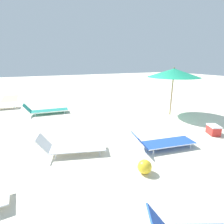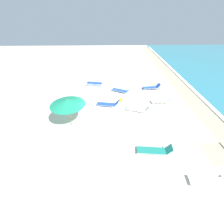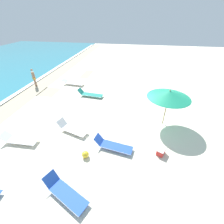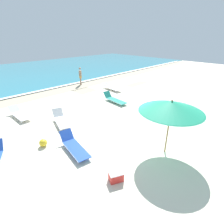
# 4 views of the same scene
# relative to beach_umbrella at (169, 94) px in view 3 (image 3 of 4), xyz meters

# --- Properties ---
(ground_plane) EXTENTS (60.00, 60.00, 0.16)m
(ground_plane) POSITION_rel_beach_umbrella_xyz_m (-0.38, 2.50, -2.24)
(ground_plane) COLOR beige
(beach_umbrella) EXTENTS (2.57, 2.57, 2.44)m
(beach_umbrella) POSITION_rel_beach_umbrella_xyz_m (0.00, 0.00, 0.00)
(beach_umbrella) COLOR #9E7547
(beach_umbrella) RESTS_ON ground_plane
(sun_lounger_under_umbrella) EXTENTS (1.42, 2.12, 0.63)m
(sun_lounger_under_umbrella) POSITION_rel_beach_umbrella_xyz_m (-5.60, 4.43, -1.93)
(sun_lounger_under_umbrella) COLOR blue
(sun_lounger_under_umbrella) RESTS_ON ground_plane
(sun_lounger_beside_umbrella) EXTENTS (0.84, 2.31, 0.51)m
(sun_lounger_beside_umbrella) POSITION_rel_beach_umbrella_xyz_m (5.11, 8.40, -1.95)
(sun_lounger_beside_umbrella) COLOR white
(sun_lounger_beside_umbrella) RESTS_ON ground_plane
(sun_lounger_near_water_right) EXTENTS (0.82, 2.25, 0.62)m
(sun_lounger_near_water_right) POSITION_rel_beach_umbrella_xyz_m (2.94, 5.93, -1.94)
(sun_lounger_near_water_right) COLOR #1E8475
(sun_lounger_near_water_right) RESTS_ON ground_plane
(sun_lounger_mid_beach_solo) EXTENTS (0.95, 2.15, 0.61)m
(sun_lounger_mid_beach_solo) POSITION_rel_beach_umbrella_xyz_m (-2.77, 2.94, -1.94)
(sun_lounger_mid_beach_solo) COLOR blue
(sun_lounger_mid_beach_solo) RESTS_ON ground_plane
(sun_lounger_mid_beach_pair_a) EXTENTS (0.67, 2.09, 0.54)m
(sun_lounger_mid_beach_pair_a) POSITION_rel_beach_umbrella_xyz_m (-3.21, 8.25, -1.94)
(sun_lounger_mid_beach_pair_a) COLOR white
(sun_lounger_mid_beach_pair_a) RESTS_ON ground_plane
(sun_lounger_mid_beach_pair_b) EXTENTS (1.16, 2.07, 0.63)m
(sun_lounger_mid_beach_pair_b) POSITION_rel_beach_umbrella_xyz_m (-1.82, 5.66, -1.93)
(sun_lounger_mid_beach_pair_b) COLOR white
(sun_lounger_mid_beach_pair_b) RESTS_ON ground_plane
(beachgoer_wading_adult) EXTENTS (0.28, 0.42, 1.76)m
(beachgoer_wading_adult) POSITION_rel_beach_umbrella_xyz_m (4.16, 11.95, -1.16)
(beachgoer_wading_adult) COLOR #A37A5B
(beachgoer_wading_adult) RESTS_ON ground_plane
(beach_ball) EXTENTS (0.36, 0.36, 0.36)m
(beach_ball) POSITION_rel_beach_umbrella_xyz_m (-3.59, 4.22, -1.98)
(beach_ball) COLOR yellow
(beach_ball) RESTS_ON ground_plane
(cooler_box) EXTENTS (0.60, 0.54, 0.37)m
(cooler_box) POSITION_rel_beach_umbrella_xyz_m (-2.73, 0.40, -1.97)
(cooler_box) COLOR red
(cooler_box) RESTS_ON ground_plane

